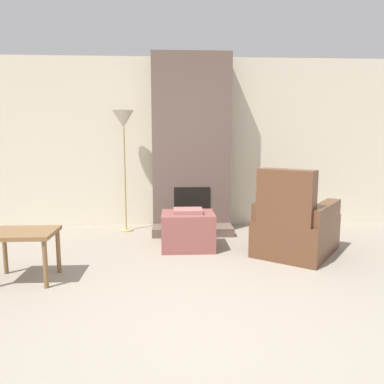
% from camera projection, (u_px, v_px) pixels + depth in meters
% --- Properties ---
extents(ground_plane, '(24.00, 24.00, 0.00)m').
position_uv_depth(ground_plane, '(213.00, 329.00, 2.75)').
color(ground_plane, gray).
extents(wall_back, '(7.10, 0.06, 2.60)m').
position_uv_depth(wall_back, '(190.00, 143.00, 5.87)').
color(wall_back, beige).
rests_on(wall_back, ground_plane).
extents(fireplace, '(1.16, 0.81, 2.60)m').
position_uv_depth(fireplace, '(191.00, 147.00, 5.61)').
color(fireplace, brown).
rests_on(fireplace, ground_plane).
extents(ottoman, '(0.66, 0.53, 0.51)m').
position_uv_depth(ottoman, '(188.00, 230.00, 4.70)').
color(ottoman, '#8C4C47').
rests_on(ottoman, ground_plane).
extents(armchair, '(1.25, 1.29, 1.05)m').
position_uv_depth(armchair, '(294.00, 229.00, 4.47)').
color(armchair, brown).
rests_on(armchair, ground_plane).
extents(side_table, '(0.62, 0.48, 0.50)m').
position_uv_depth(side_table, '(23.00, 239.00, 3.62)').
color(side_table, brown).
rests_on(side_table, ground_plane).
extents(floor_lamp_left, '(0.30, 0.30, 1.78)m').
position_uv_depth(floor_lamp_left, '(123.00, 126.00, 5.41)').
color(floor_lamp_left, tan).
rests_on(floor_lamp_left, ground_plane).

